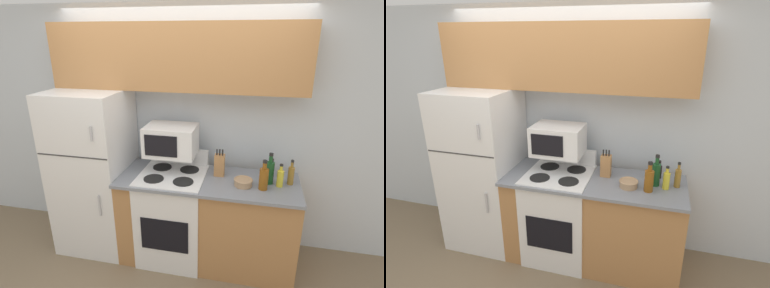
% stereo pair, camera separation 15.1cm
% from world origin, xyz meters
% --- Properties ---
extents(ground_plane, '(12.00, 12.00, 0.00)m').
position_xyz_m(ground_plane, '(0.00, 0.00, 0.00)').
color(ground_plane, '#7F6B51').
extents(wall_back, '(8.00, 0.05, 2.55)m').
position_xyz_m(wall_back, '(0.00, 0.75, 1.27)').
color(wall_back, silver).
rests_on(wall_back, ground_plane).
extents(lower_cabinets, '(1.73, 0.67, 0.94)m').
position_xyz_m(lower_cabinets, '(0.37, 0.31, 0.47)').
color(lower_cabinets, '#B27A47').
rests_on(lower_cabinets, ground_plane).
extents(refrigerator, '(0.74, 0.74, 1.73)m').
position_xyz_m(refrigerator, '(-0.86, 0.36, 0.87)').
color(refrigerator, white).
rests_on(refrigerator, ground_plane).
extents(upper_cabinets, '(2.47, 0.31, 0.62)m').
position_xyz_m(upper_cabinets, '(0.00, 0.57, 2.05)').
color(upper_cabinets, '#B27A47').
rests_on(upper_cabinets, refrigerator).
extents(stove, '(0.64, 0.65, 1.11)m').
position_xyz_m(stove, '(0.02, 0.30, 0.49)').
color(stove, white).
rests_on(stove, ground_plane).
extents(microwave, '(0.50, 0.37, 0.30)m').
position_xyz_m(microwave, '(-0.02, 0.42, 1.26)').
color(microwave, white).
rests_on(microwave, stove).
extents(knife_block, '(0.10, 0.08, 0.28)m').
position_xyz_m(knife_block, '(0.47, 0.40, 1.05)').
color(knife_block, '#B27A47').
rests_on(knife_block, lower_cabinets).
extents(bowl, '(0.17, 0.17, 0.07)m').
position_xyz_m(bowl, '(0.71, 0.23, 0.97)').
color(bowl, tan).
rests_on(bowl, lower_cabinets).
extents(bottle_cooking_spray, '(0.06, 0.06, 0.22)m').
position_xyz_m(bottle_cooking_spray, '(1.04, 0.29, 1.02)').
color(bottle_cooking_spray, gold).
rests_on(bottle_cooking_spray, lower_cabinets).
extents(bottle_whiskey, '(0.08, 0.08, 0.28)m').
position_xyz_m(bottle_whiskey, '(0.89, 0.20, 1.05)').
color(bottle_whiskey, brown).
rests_on(bottle_whiskey, lower_cabinets).
extents(bottle_soy_sauce, '(0.05, 0.05, 0.18)m').
position_xyz_m(bottle_soy_sauce, '(0.97, 0.49, 1.01)').
color(bottle_soy_sauce, black).
rests_on(bottle_soy_sauce, lower_cabinets).
extents(bottle_wine_green, '(0.08, 0.08, 0.30)m').
position_xyz_m(bottle_wine_green, '(0.94, 0.33, 1.06)').
color(bottle_wine_green, '#194C23').
rests_on(bottle_wine_green, lower_cabinets).
extents(bottle_vinegar, '(0.06, 0.06, 0.24)m').
position_xyz_m(bottle_vinegar, '(1.14, 0.35, 1.03)').
color(bottle_vinegar, olive).
rests_on(bottle_vinegar, lower_cabinets).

